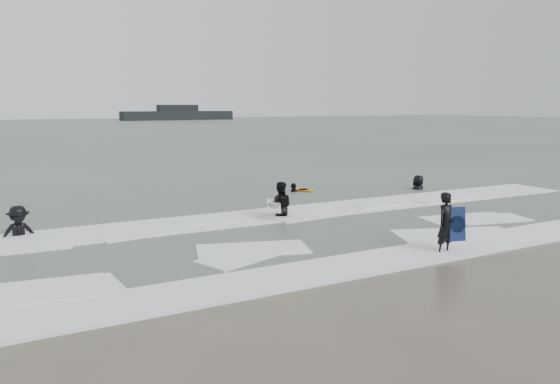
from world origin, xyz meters
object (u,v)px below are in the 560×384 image
surfer_centre (445,254)px  vessel_horizon (178,115)px  surfer_wading (280,218)px  surfer_right_near (294,193)px  surfer_breaker (20,238)px  surfer_right_far (418,190)px

surfer_centre → vessel_horizon: bearing=68.5°
vessel_horizon → surfer_wading: bearing=-105.9°
surfer_centre → surfer_right_near: 11.50m
surfer_breaker → surfer_right_near: size_ratio=1.16×
surfer_wading → surfer_breaker: bearing=20.9°
surfer_right_near → surfer_breaker: bearing=-11.4°
surfer_breaker → surfer_centre: bearing=-45.2°
surfer_centre → surfer_wading: size_ratio=0.92×
surfer_centre → surfer_wading: bearing=98.7°
surfer_right_far → vessel_horizon: (27.95, 127.47, 1.55)m
surfer_right_near → surfer_wading: bearing=26.9°
surfer_right_far → surfer_centre: bearing=38.6°
surfer_wading → surfer_right_far: size_ratio=1.01×
surfer_wading → vessel_horizon: bearing=-77.4°
surfer_right_near → surfer_right_far: (5.75, -2.21, 0.00)m
surfer_wading → vessel_horizon: (37.06, 130.20, 1.55)m
surfer_wading → surfer_breaker: (-8.65, 1.15, 0.00)m
surfer_centre → surfer_right_far: surfer_right_far is taller
surfer_wading → surfer_centre: bearing=134.2°
surfer_right_far → surfer_right_near: bearing=-33.9°
surfer_wading → surfer_right_far: (9.11, 2.73, 0.00)m
surfer_centre → surfer_right_far: bearing=44.5°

